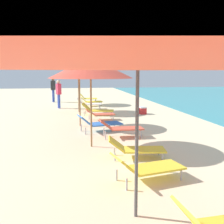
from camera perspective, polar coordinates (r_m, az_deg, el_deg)
The scene contains 17 objects.
umbrella_third at distance 3.72m, azimuth 5.59°, elevation 13.27°, with size 2.37×2.37×2.77m.
lounger_third_shoreside at distance 5.36m, azimuth 7.47°, elevation -11.53°, with size 1.52×0.87×0.58m.
umbrella_fourth at distance 7.47m, azimuth -4.59°, elevation 9.40°, with size 2.35×2.35×2.59m.
lounger_fourth_shoreside at distance 8.75m, azimuth 1.85°, elevation -3.33°, with size 1.43×0.57×0.60m.
lounger_fourth_inland at distance 6.71m, azimuth 5.10°, elevation -7.69°, with size 1.47×0.74×0.52m.
umbrella_fifth at distance 10.48m, azimuth -7.01°, elevation 8.58°, with size 2.05×2.05×2.46m.
lounger_fifth_shoreside at distance 11.92m, azimuth -2.61°, elevation -0.37°, with size 1.32×0.64×0.50m.
lounger_fifth_inland at distance 9.62m, azimuth -2.75°, elevation -2.33°, with size 1.66×1.00×0.63m.
umbrella_sixth at distance 14.30m, azimuth -7.24°, elevation 9.11°, with size 2.38×2.38×2.67m.
lounger_sixth_shoreside at distance 15.52m, azimuth -5.09°, elevation 1.85°, with size 1.41×0.57×0.67m.
lounger_sixth_inland at distance 13.28m, azimuth -3.20°, elevation 0.53°, with size 1.65×0.90×0.62m.
umbrella_farthest at distance 17.82m, azimuth -7.16°, elevation 8.78°, with size 2.12×2.12×2.55m.
lounger_farthest_shoreside at distance 19.20m, azimuth -5.13°, elevation 3.02°, with size 1.22×0.73×0.60m.
lounger_farthest_inland at distance 16.92m, azimuth -4.57°, elevation 2.36°, with size 1.43×0.72×0.60m.
person_walking_near at distance 16.09m, azimuth -11.36°, elevation 4.41°, with size 0.34×0.42×1.68m.
person_walking_mid at distance 19.56m, azimuth -12.49°, elevation 5.25°, with size 0.32×0.41×1.77m.
cooler_box at distance 13.75m, azimuth 6.48°, elevation 0.36°, with size 0.39×0.47×0.37m.
Camera 1 is at (-0.24, 3.32, 2.12)m, focal length 42.71 mm.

